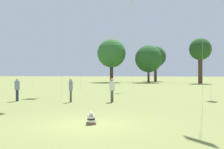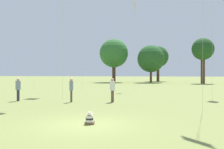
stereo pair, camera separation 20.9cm
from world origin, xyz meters
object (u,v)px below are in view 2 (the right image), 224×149
object	(u,v)px
person_standing_4	(112,88)
distant_tree_2	(158,57)
seated_toddler	(90,119)
distant_tree_0	(151,59)
distant_tree_1	(203,50)
distant_tree_3	(114,53)
person_standing_0	(18,87)
person_standing_2	(71,87)
kite_4	(134,8)

from	to	relation	value
person_standing_4	distant_tree_2	xyz separation A→B (m)	(3.06, 48.97, 5.24)
seated_toddler	distant_tree_0	bearing A→B (deg)	78.79
distant_tree_1	distant_tree_3	bearing A→B (deg)	169.90
distant_tree_1	person_standing_4	bearing A→B (deg)	-108.23
person_standing_0	distant_tree_0	bearing A→B (deg)	87.24
person_standing_2	distant_tree_2	distance (m)	50.20
seated_toddler	distant_tree_3	world-z (taller)	distant_tree_3
distant_tree_3	kite_4	bearing A→B (deg)	-74.74
seated_toddler	distant_tree_1	bearing A→B (deg)	65.57
person_standing_2	distant_tree_2	size ratio (longest dim) A/B	0.20
seated_toddler	kite_4	xyz separation A→B (m)	(-0.20, 22.24, 10.18)
person_standing_0	person_standing_4	size ratio (longest dim) A/B	1.00
seated_toddler	person_standing_2	distance (m)	8.68
distant_tree_0	distant_tree_3	distance (m)	8.67
person_standing_0	distant_tree_1	xyz separation A→B (m)	(19.64, 37.84, 5.87)
seated_toddler	person_standing_2	bearing A→B (deg)	104.30
kite_4	distant_tree_3	world-z (taller)	kite_4
person_standing_4	distant_tree_1	distance (m)	39.68
kite_4	person_standing_0	bearing A→B (deg)	-164.69
kite_4	distant_tree_2	distance (m)	35.52
person_standing_2	distant_tree_1	bearing A→B (deg)	81.28
person_standing_0	distant_tree_1	distance (m)	43.04
seated_toddler	person_standing_2	size ratio (longest dim) A/B	0.31
seated_toddler	distant_tree_0	distance (m)	49.06
distant_tree_1	distant_tree_3	size ratio (longest dim) A/B	0.93
kite_4	person_standing_2	bearing A→B (deg)	-149.64
distant_tree_0	person_standing_2	bearing A→B (deg)	-96.37
distant_tree_3	seated_toddler	bearing A→B (deg)	-81.28
person_standing_4	distant_tree_0	world-z (taller)	distant_tree_0
distant_tree_0	kite_4	bearing A→B (deg)	-92.61
distant_tree_0	person_standing_0	bearing A→B (deg)	-102.29
person_standing_4	kite_4	size ratio (longest dim) A/B	0.16
person_standing_0	kite_4	size ratio (longest dim) A/B	0.16
person_standing_2	person_standing_4	world-z (taller)	person_standing_2
seated_toddler	person_standing_4	xyz separation A→B (m)	(-0.53, 8.45, 0.85)
distant_tree_3	person_standing_4	bearing A→B (deg)	-80.23
kite_4	distant_tree_1	distance (m)	26.57
person_standing_2	distant_tree_3	xyz separation A→B (m)	(-3.99, 41.30, 5.62)
seated_toddler	distant_tree_2	xyz separation A→B (m)	(2.53, 57.42, 6.09)
seated_toddler	person_standing_0	distance (m)	11.19
person_standing_4	distant_tree_3	bearing A→B (deg)	-130.63
distant_tree_3	distant_tree_0	bearing A→B (deg)	-2.55
person_standing_4	distant_tree_2	world-z (taller)	distant_tree_2
person_standing_0	distant_tree_3	xyz separation A→B (m)	(0.36, 41.28, 5.67)
person_standing_0	distant_tree_3	bearing A→B (deg)	99.04
seated_toddler	distant_tree_2	size ratio (longest dim) A/B	0.06
kite_4	distant_tree_2	size ratio (longest dim) A/B	1.24
seated_toddler	kite_4	distance (m)	24.46
distant_tree_1	distant_tree_2	bearing A→B (deg)	128.25
person_standing_4	distant_tree_0	xyz separation A→B (m)	(1.54, 40.33, 4.30)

